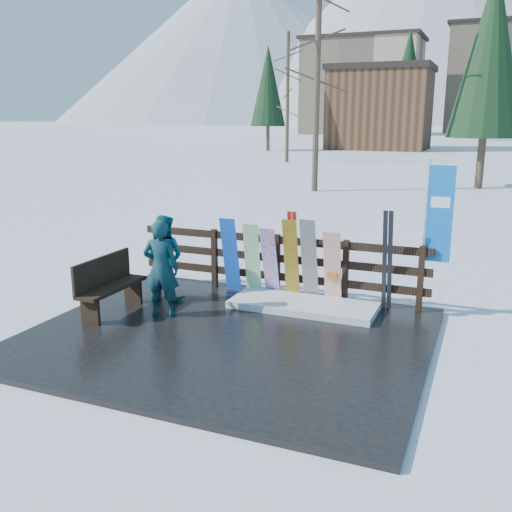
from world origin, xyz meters
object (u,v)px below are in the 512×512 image
at_px(snowboard_5, 332,268).
at_px(bench, 108,283).
at_px(snowboard_4, 309,261).
at_px(rental_flag, 436,220).
at_px(snowboard_0, 231,255).
at_px(snowboard_1, 252,260).
at_px(snowboard_3, 270,262).
at_px(snowboard_2, 291,260).
at_px(person_front, 161,268).
at_px(person_back, 164,257).

bearing_deg(snowboard_5, bench, -151.91).
height_order(snowboard_4, rental_flag, rental_flag).
distance_m(snowboard_0, snowboard_1, 0.45).
distance_m(bench, snowboard_3, 2.89).
bearing_deg(snowboard_2, rental_flag, 6.36).
height_order(snowboard_3, rental_flag, rental_flag).
xyz_separation_m(snowboard_1, snowboard_4, (1.10, -0.00, 0.09)).
height_order(snowboard_3, person_front, person_front).
distance_m(snowboard_1, snowboard_4, 1.10).
height_order(snowboard_1, snowboard_5, snowboard_1).
relative_size(bench, snowboard_3, 1.09).
height_order(bench, snowboard_5, snowboard_5).
xyz_separation_m(snowboard_0, snowboard_2, (1.20, 0.00, 0.03)).
distance_m(snowboard_0, snowboard_2, 1.20).
height_order(snowboard_5, person_back, person_back).
height_order(snowboard_0, snowboard_3, snowboard_0).
bearing_deg(person_back, snowboard_4, -164.21).
bearing_deg(snowboard_1, person_back, -150.03).
height_order(snowboard_2, person_front, person_front).
distance_m(bench, snowboard_5, 3.87).
xyz_separation_m(snowboard_2, rental_flag, (2.42, 0.27, 0.85)).
relative_size(snowboard_0, snowboard_3, 1.07).
distance_m(bench, person_front, 1.00).
distance_m(bench, person_back, 1.15).
height_order(bench, snowboard_0, snowboard_0).
height_order(bench, snowboard_1, snowboard_1).
distance_m(snowboard_1, snowboard_5, 1.52).
bearing_deg(rental_flag, person_front, -155.47).
bearing_deg(person_front, snowboard_3, -143.95).
relative_size(snowboard_1, snowboard_4, 0.87).
bearing_deg(snowboard_4, snowboard_1, 180.00).
relative_size(snowboard_0, snowboard_2, 0.96).
bearing_deg(snowboard_0, snowboard_3, 0.00).
xyz_separation_m(bench, snowboard_2, (2.65, 1.82, 0.24)).
relative_size(snowboard_2, snowboard_4, 0.97).
xyz_separation_m(snowboard_4, snowboard_5, (0.43, 0.00, -0.10)).
relative_size(bench, person_front, 0.92).
xyz_separation_m(snowboard_4, person_front, (-2.06, -1.62, 0.05)).
xyz_separation_m(snowboard_3, person_front, (-1.31, -1.62, 0.15)).
xyz_separation_m(snowboard_3, rental_flag, (2.83, 0.27, 0.94)).
distance_m(snowboard_4, snowboard_5, 0.44).
distance_m(snowboard_0, snowboard_3, 0.80).
distance_m(bench, snowboard_4, 3.51).
xyz_separation_m(snowboard_0, rental_flag, (3.62, 0.27, 0.88)).
relative_size(bench, person_back, 0.96).
distance_m(snowboard_2, person_front, 2.36).
bearing_deg(snowboard_1, snowboard_4, -0.00).
distance_m(bench, snowboard_1, 2.63).
relative_size(snowboard_3, snowboard_4, 0.87).
bearing_deg(person_front, snowboard_4, -156.80).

